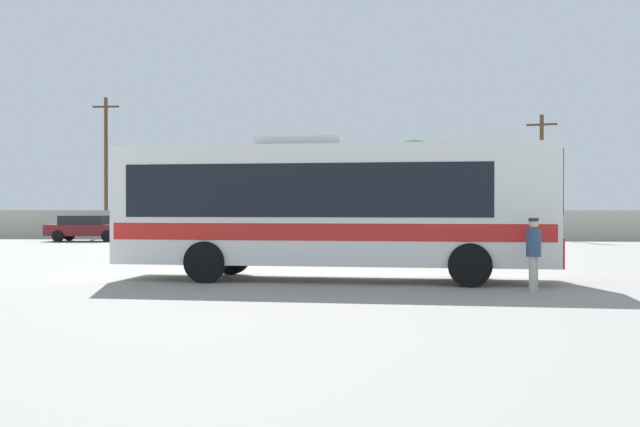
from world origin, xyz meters
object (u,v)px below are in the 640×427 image
(coach_bus_white_red, at_px, (328,204))
(parked_car_third_maroon, at_px, (291,228))
(parked_car_second_maroon, at_px, (193,227))
(roadside_tree_midleft, at_px, (312,179))
(attendant_by_bus_door, at_px, (534,250))
(roadside_tree_left, at_px, (148,170))
(parked_car_leftmost_maroon, at_px, (87,228))
(roadside_tree_midright, at_px, (414,164))
(utility_pole_far, at_px, (106,164))
(utility_pole_near, at_px, (542,174))

(coach_bus_white_red, relative_size, parked_car_third_maroon, 2.52)
(parked_car_second_maroon, distance_m, parked_car_third_maroon, 5.48)
(roadside_tree_midleft, bearing_deg, attendant_by_bus_door, -75.27)
(coach_bus_white_red, distance_m, roadside_tree_left, 35.00)
(parked_car_leftmost_maroon, bearing_deg, roadside_tree_midright, 23.51)
(utility_pole_far, height_order, roadside_tree_midright, utility_pole_far)
(roadside_tree_midright, bearing_deg, roadside_tree_left, 175.75)
(attendant_by_bus_door, bearing_deg, parked_car_leftmost_maroon, 129.81)
(roadside_tree_midleft, bearing_deg, parked_car_leftmost_maroon, -148.81)
(coach_bus_white_red, bearing_deg, roadside_tree_midleft, 96.91)
(parked_car_second_maroon, bearing_deg, roadside_tree_midleft, 53.18)
(parked_car_third_maroon, height_order, roadside_tree_midright, roadside_tree_midright)
(parked_car_third_maroon, height_order, roadside_tree_left, roadside_tree_left)
(parked_car_second_maroon, bearing_deg, roadside_tree_midright, 34.65)
(parked_car_second_maroon, xyz_separation_m, roadside_tree_midleft, (5.77, 7.70, 2.95))
(attendant_by_bus_door, height_order, utility_pole_far, utility_pole_far)
(parked_car_second_maroon, distance_m, roadside_tree_midright, 15.44)
(utility_pole_far, bearing_deg, coach_bus_white_red, -59.60)
(attendant_by_bus_door, relative_size, utility_pole_far, 0.18)
(utility_pole_near, height_order, roadside_tree_midleft, utility_pole_near)
(attendant_by_bus_door, xyz_separation_m, parked_car_second_maroon, (-14.11, 24.03, -0.13))
(utility_pole_far, xyz_separation_m, roadside_tree_midright, (20.34, 0.49, -0.05))
(parked_car_leftmost_maroon, bearing_deg, parked_car_second_maroon, -3.84)
(parked_car_third_maroon, distance_m, roadside_tree_midleft, 8.51)
(parked_car_third_maroon, bearing_deg, parked_car_second_maroon, 177.24)
(parked_car_second_maroon, height_order, roadside_tree_midright, roadside_tree_midright)
(parked_car_second_maroon, height_order, roadside_tree_left, roadside_tree_left)
(parked_car_leftmost_maroon, relative_size, parked_car_third_maroon, 1.01)
(coach_bus_white_red, distance_m, attendant_by_bus_door, 5.46)
(parked_car_leftmost_maroon, bearing_deg, attendant_by_bus_door, -50.19)
(utility_pole_near, xyz_separation_m, roadside_tree_left, (-25.74, 3.62, 0.57))
(utility_pole_far, bearing_deg, roadside_tree_midleft, -1.21)
(parked_car_third_maroon, distance_m, utility_pole_near, 16.16)
(parked_car_leftmost_maroon, bearing_deg, coach_bus_white_red, -54.74)
(parked_car_second_maroon, bearing_deg, roadside_tree_left, 120.56)
(utility_pole_far, height_order, roadside_tree_midleft, utility_pole_far)
(coach_bus_white_red, xyz_separation_m, parked_car_leftmost_maroon, (-15.59, 22.05, -1.19))
(attendant_by_bus_door, distance_m, utility_pole_far, 39.14)
(utility_pole_near, bearing_deg, coach_bus_white_red, -110.87)
(parked_car_third_maroon, relative_size, roadside_tree_left, 0.74)
(parked_car_leftmost_maroon, height_order, roadside_tree_midleft, roadside_tree_midleft)
(coach_bus_white_red, bearing_deg, parked_car_leftmost_maroon, 125.26)
(parked_car_second_maroon, xyz_separation_m, parked_car_third_maroon, (5.47, -0.26, -0.03))
(roadside_tree_left, bearing_deg, coach_bus_white_red, -64.32)
(roadside_tree_left, relative_size, roadside_tree_midright, 0.97)
(roadside_tree_midright, bearing_deg, parked_car_leftmost_maroon, -156.49)
(utility_pole_far, bearing_deg, roadside_tree_left, 39.21)
(roadside_tree_left, bearing_deg, roadside_tree_midright, -4.25)
(attendant_by_bus_door, relative_size, parked_car_second_maroon, 0.38)
(parked_car_second_maroon, relative_size, roadside_tree_left, 0.72)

